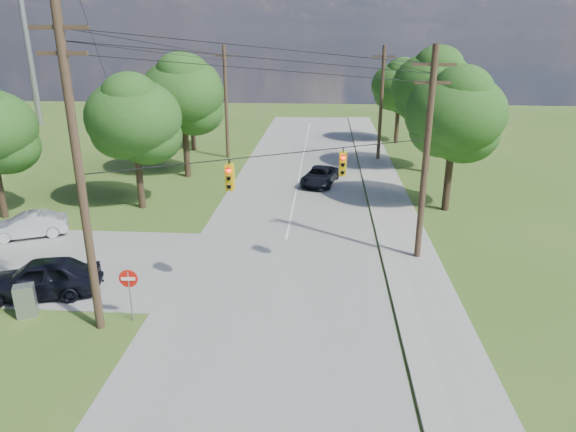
# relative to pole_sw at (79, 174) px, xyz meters

# --- Properties ---
(ground) EXTENTS (140.00, 140.00, 0.00)m
(ground) POSITION_rel_pole_sw_xyz_m (4.60, -0.40, -6.23)
(ground) COLOR #3D5A1E
(ground) RESTS_ON ground
(main_road) EXTENTS (10.00, 100.00, 0.03)m
(main_road) POSITION_rel_pole_sw_xyz_m (6.60, 4.60, -6.21)
(main_road) COLOR gray
(main_road) RESTS_ON ground
(sidewalk_east) EXTENTS (2.60, 100.00, 0.12)m
(sidewalk_east) POSITION_rel_pole_sw_xyz_m (13.30, 4.60, -6.17)
(sidewalk_east) COLOR #A29E97
(sidewalk_east) RESTS_ON ground
(pole_sw) EXTENTS (2.00, 0.32, 12.00)m
(pole_sw) POSITION_rel_pole_sw_xyz_m (0.00, 0.00, 0.00)
(pole_sw) COLOR #4C3527
(pole_sw) RESTS_ON ground
(pole_ne) EXTENTS (2.00, 0.32, 10.50)m
(pole_ne) POSITION_rel_pole_sw_xyz_m (13.50, 7.60, -0.76)
(pole_ne) COLOR #4C3527
(pole_ne) RESTS_ON ground
(pole_north_e) EXTENTS (2.00, 0.32, 10.00)m
(pole_north_e) POSITION_rel_pole_sw_xyz_m (13.50, 29.60, -1.10)
(pole_north_e) COLOR #4C3527
(pole_north_e) RESTS_ON ground
(pole_north_w) EXTENTS (2.00, 0.32, 10.00)m
(pole_north_w) POSITION_rel_pole_sw_xyz_m (-0.40, 29.60, -1.10)
(pole_north_w) COLOR #4C3527
(pole_north_w) RESTS_ON ground
(power_lines) EXTENTS (13.93, 29.62, 4.93)m
(power_lines) POSITION_rel_pole_sw_xyz_m (6.10, 11.14, 2.93)
(power_lines) COLOR black
(power_lines) RESTS_ON ground
(traffic_signals) EXTENTS (4.91, 3.27, 1.05)m
(traffic_signals) POSITION_rel_pole_sw_xyz_m (7.15, 4.03, -0.73)
(traffic_signals) COLOR #E0B90D
(traffic_signals) RESTS_ON ground
(tree_w_near) EXTENTS (6.00, 6.00, 8.40)m
(tree_w_near) POSITION_rel_pole_sw_xyz_m (-3.40, 14.60, -0.30)
(tree_w_near) COLOR #412F20
(tree_w_near) RESTS_ON ground
(tree_w_mid) EXTENTS (6.40, 6.40, 9.22)m
(tree_w_mid) POSITION_rel_pole_sw_xyz_m (-2.40, 22.60, 0.35)
(tree_w_mid) COLOR #412F20
(tree_w_mid) RESTS_ON ground
(tree_w_far) EXTENTS (6.00, 6.00, 8.73)m
(tree_w_far) POSITION_rel_pole_sw_xyz_m (-4.40, 32.60, 0.02)
(tree_w_far) COLOR #412F20
(tree_w_far) RESTS_ON ground
(tree_e_near) EXTENTS (6.20, 6.20, 8.81)m
(tree_e_near) POSITION_rel_pole_sw_xyz_m (16.60, 15.60, 0.02)
(tree_e_near) COLOR #412F20
(tree_e_near) RESTS_ON ground
(tree_e_mid) EXTENTS (6.60, 6.60, 9.64)m
(tree_e_mid) POSITION_rel_pole_sw_xyz_m (17.10, 25.60, 0.68)
(tree_e_mid) COLOR #412F20
(tree_e_mid) RESTS_ON ground
(tree_e_far) EXTENTS (5.80, 5.80, 8.32)m
(tree_e_far) POSITION_rel_pole_sw_xyz_m (16.10, 37.60, -0.31)
(tree_e_far) COLOR #412F20
(tree_e_far) RESTS_ON ground
(car_cross_dark) EXTENTS (5.36, 3.11, 1.71)m
(car_cross_dark) POSITION_rel_pole_sw_xyz_m (-3.59, 2.30, -5.34)
(car_cross_dark) COLOR black
(car_cross_dark) RESTS_ON cross_road
(car_cross_silver) EXTENTS (4.42, 3.09, 1.38)m
(car_cross_silver) POSITION_rel_pole_sw_xyz_m (-7.96, 8.90, -5.50)
(car_cross_silver) COLOR silver
(car_cross_silver) RESTS_ON cross_road
(car_main_north) EXTENTS (3.19, 5.10, 1.31)m
(car_main_north) POSITION_rel_pole_sw_xyz_m (8.31, 21.00, -5.54)
(car_main_north) COLOR black
(car_main_north) RESTS_ON main_road
(control_cabinet) EXTENTS (0.92, 0.81, 1.37)m
(control_cabinet) POSITION_rel_pole_sw_xyz_m (-3.31, 0.60, -5.54)
(control_cabinet) COLOR gray
(control_cabinet) RESTS_ON ground
(do_not_enter_sign) EXTENTS (0.75, 0.11, 2.25)m
(do_not_enter_sign) POSITION_rel_pole_sw_xyz_m (1.10, 0.57, -4.58)
(do_not_enter_sign) COLOR gray
(do_not_enter_sign) RESTS_ON ground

